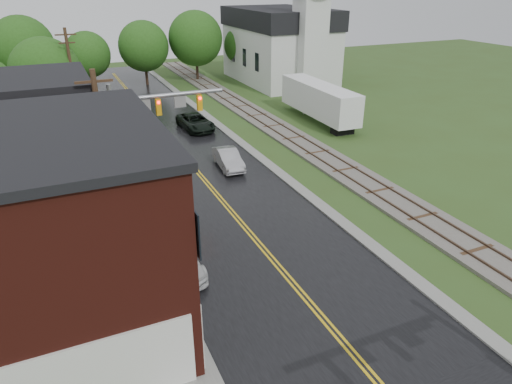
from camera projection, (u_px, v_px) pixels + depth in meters
main_road at (191, 165)px, 34.93m from camera, size 10.00×90.00×0.02m
curb_right at (233, 137)px, 41.05m from camera, size 0.80×70.00×0.12m
sidewalk_left at (119, 207)px, 28.51m from camera, size 2.40×50.00×0.12m
yellow_house at (23, 166)px, 26.20m from camera, size 8.00×7.00×6.40m
darkred_building at (42, 135)px, 34.42m from camera, size 7.00×6.00×4.40m
church at (283, 38)px, 59.41m from camera, size 10.40×18.40×20.00m
railroad at (278, 129)px, 42.70m from camera, size 3.20×80.00×0.30m
traffic_signal_far at (148, 116)px, 29.04m from camera, size 7.34×0.43×7.20m
utility_pole_b at (105, 152)px, 23.80m from camera, size 1.80×0.28×9.00m
utility_pole_c at (73, 77)px, 41.96m from camera, size 1.80×0.28×9.00m
tree_left_e at (48, 74)px, 42.73m from camera, size 6.40×6.40×8.16m
suv_dark at (195, 122)px, 42.66m from camera, size 2.74×5.35×1.44m
sedan_silver at (228, 159)px, 34.08m from camera, size 1.77×4.32×1.39m
pickup_white at (173, 257)px, 22.11m from camera, size 2.47×5.12×1.44m
semi_trailer at (319, 100)px, 44.40m from camera, size 2.76×11.51×3.66m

